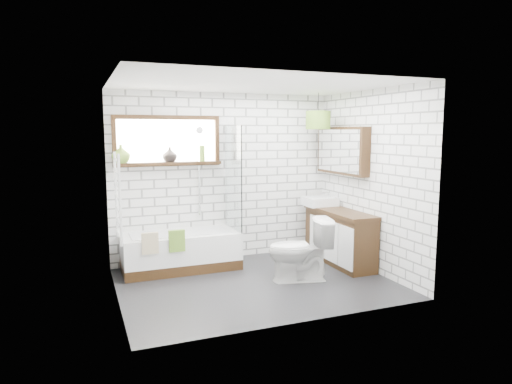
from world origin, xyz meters
name	(u,v)px	position (x,y,z in m)	size (l,w,h in m)	color
floor	(256,283)	(0.00, 0.00, -0.01)	(3.40, 2.60, 0.01)	black
ceiling	(256,84)	(0.00, 0.00, 2.50)	(3.40, 2.60, 0.01)	white
wall_back	(224,177)	(0.00, 1.30, 1.25)	(3.40, 0.01, 2.50)	white
wall_front	(305,201)	(0.00, -1.30, 1.25)	(3.40, 0.01, 2.50)	white
wall_left	(114,193)	(-1.70, 0.00, 1.25)	(0.01, 2.60, 2.50)	white
wall_right	(370,181)	(1.70, 0.00, 1.25)	(0.01, 2.60, 2.50)	white
window	(168,141)	(-0.85, 1.26, 1.80)	(1.52, 0.16, 0.68)	black
towel_radiator	(118,197)	(-1.66, 0.00, 1.20)	(0.06, 0.52, 1.00)	white
mirror_cabinet	(342,151)	(1.62, 0.60, 1.65)	(0.16, 1.20, 0.70)	black
shower_riser	(199,171)	(-0.40, 1.26, 1.35)	(0.02, 0.02, 1.30)	silver
bathtub	(181,251)	(-0.76, 0.94, 0.26)	(1.61, 0.71, 0.52)	white
shower_screen	(233,178)	(0.02, 0.94, 1.27)	(0.02, 0.72, 1.50)	white
towel_green	(177,241)	(-0.89, 0.59, 0.50)	(0.21, 0.06, 0.29)	olive
towel_beige	(150,243)	(-1.24, 0.59, 0.50)	(0.21, 0.05, 0.28)	#C3B288
vanity	(340,237)	(1.48, 0.39, 0.39)	(0.44, 1.38, 0.79)	black
basin	(320,201)	(1.42, 0.89, 0.86)	(0.46, 0.41, 0.14)	white
tap	(329,197)	(1.58, 0.89, 0.91)	(0.03, 0.03, 0.14)	silver
toilet	(300,250)	(0.57, -0.11, 0.41)	(0.81, 0.46, 0.82)	white
vase_olive	(121,155)	(-1.50, 1.23, 1.61)	(0.25, 0.25, 0.26)	olive
vase_dark	(170,156)	(-0.83, 1.23, 1.59)	(0.21, 0.21, 0.21)	black
bottle	(202,155)	(-0.36, 1.23, 1.60)	(0.07, 0.07, 0.23)	olive
pendant	(318,120)	(1.30, 0.78, 2.10)	(0.36, 0.36, 0.27)	olive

